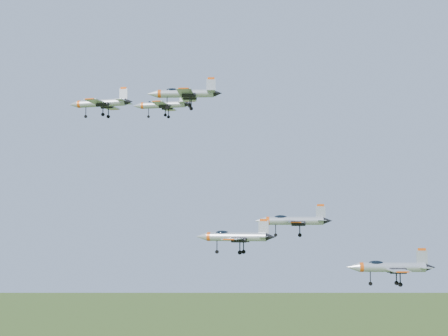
# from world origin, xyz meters

# --- Properties ---
(jet_lead) EXTENTS (13.91, 11.60, 3.72)m
(jet_lead) POSITION_xyz_m (-18.66, 15.15, 135.42)
(jet_lead) COLOR #ACB1B9
(jet_left_high) EXTENTS (10.45, 8.66, 2.79)m
(jet_left_high) POSITION_xyz_m (-2.36, -2.05, 131.43)
(jet_left_high) COLOR #ACB1B9
(jet_right_high) EXTENTS (11.00, 9.10, 2.94)m
(jet_right_high) POSITION_xyz_m (3.97, -16.15, 130.26)
(jet_right_high) COLOR #ACB1B9
(jet_left_low) EXTENTS (13.95, 11.43, 3.74)m
(jet_left_low) POSITION_xyz_m (19.30, 9.96, 112.03)
(jet_left_low) COLOR #ACB1B9
(jet_right_low) EXTENTS (11.64, 9.74, 3.12)m
(jet_right_low) POSITION_xyz_m (11.30, -16.05, 109.70)
(jet_right_low) COLOR #ACB1B9
(jet_trail) EXTENTS (13.60, 11.25, 3.63)m
(jet_trail) POSITION_xyz_m (34.08, -5.36, 104.90)
(jet_trail) COLOR #ACB1B9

